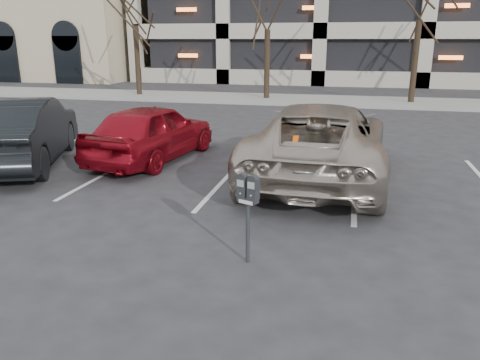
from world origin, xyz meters
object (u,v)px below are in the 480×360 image
object	(u,v)px
car_red	(152,132)
parking_meter	(248,197)
car_dark	(21,131)
suv_silver	(320,141)

from	to	relation	value
car_red	parking_meter	bearing A→B (deg)	133.30
car_dark	suv_silver	bearing A→B (deg)	162.30
suv_silver	car_red	distance (m)	4.30
suv_silver	parking_meter	bearing A→B (deg)	83.20
car_red	car_dark	world-z (taller)	car_dark
car_red	car_dark	bearing A→B (deg)	29.75
suv_silver	car_dark	size ratio (longest dim) A/B	1.20
parking_meter	car_dark	bearing A→B (deg)	170.31
parking_meter	suv_silver	bearing A→B (deg)	102.94
parking_meter	suv_silver	distance (m)	4.52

